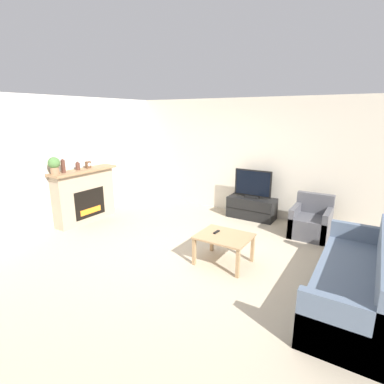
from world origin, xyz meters
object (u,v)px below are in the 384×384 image
at_px(mantel_vase_left, 63,166).
at_px(mantel_clock, 88,165).
at_px(coffee_table, 224,239).
at_px(couch, 355,282).
at_px(tv_stand, 252,208).
at_px(tv, 253,185).
at_px(fireplace, 85,195).
at_px(remote, 216,232).
at_px(mantel_vase_centre_left, 78,166).
at_px(potted_plant, 54,165).
at_px(armchair, 311,222).

relative_size(mantel_vase_left, mantel_clock, 1.90).
xyz_separation_m(coffee_table, couch, (1.87, -0.09, -0.11)).
distance_m(tv_stand, tv, 0.55).
bearing_deg(mantel_clock, tv_stand, 32.61).
height_order(fireplace, tv_stand, fireplace).
bearing_deg(remote, mantel_vase_centre_left, -177.09).
xyz_separation_m(mantel_vase_left, tv, (3.09, 2.59, -0.52)).
bearing_deg(tv, coffee_table, -79.80).
distance_m(mantel_vase_left, couch, 5.48).
bearing_deg(couch, remote, 176.41).
distance_m(tv_stand, remote, 2.29).
bearing_deg(mantel_clock, tv, 32.58).
bearing_deg(potted_plant, armchair, 28.50).
bearing_deg(mantel_clock, mantel_vase_centre_left, -90.16).
bearing_deg(armchair, fireplace, -158.49).
height_order(fireplace, mantel_vase_left, mantel_vase_left).
bearing_deg(potted_plant, tv, 42.02).
height_order(potted_plant, armchair, potted_plant).
bearing_deg(mantel_clock, couch, -4.38).
distance_m(armchair, remote, 2.21).
height_order(coffee_table, remote, remote).
bearing_deg(tv_stand, tv, -90.00).
bearing_deg(mantel_clock, mantel_vase_left, -90.07).
bearing_deg(coffee_table, remote, 165.37).
height_order(armchair, remote, armchair).
bearing_deg(mantel_vase_centre_left, mantel_vase_left, -90.00).
bearing_deg(mantel_vase_centre_left, armchair, 22.86).
distance_m(tv_stand, coffee_table, 2.34).
height_order(mantel_vase_left, mantel_clock, mantel_vase_left).
relative_size(fireplace, mantel_clock, 10.30).
height_order(coffee_table, couch, couch).
bearing_deg(couch, armchair, 114.46).
distance_m(mantel_clock, coffee_table, 3.62).
xyz_separation_m(mantel_vase_centre_left, tv_stand, (3.09, 2.25, -1.02)).
height_order(armchair, coffee_table, armchair).
xyz_separation_m(fireplace, mantel_vase_centre_left, (0.02, -0.12, 0.66)).
bearing_deg(remote, couch, -0.45).
relative_size(tv, coffee_table, 1.04).
relative_size(mantel_vase_centre_left, armchair, 0.23).
height_order(mantel_clock, tv_stand, mantel_clock).
bearing_deg(tv_stand, mantel_vase_left, -139.99).
height_order(fireplace, remote, fireplace).
xyz_separation_m(mantel_clock, coffee_table, (3.50, -0.32, -0.84)).
height_order(mantel_vase_centre_left, tv, mantel_vase_centre_left).
xyz_separation_m(potted_plant, coffee_table, (3.50, 0.49, -0.96)).
xyz_separation_m(mantel_clock, tv_stand, (3.09, 1.98, -1.01)).
relative_size(potted_plant, armchair, 0.43).
bearing_deg(mantel_vase_left, potted_plant, -90.00).
bearing_deg(coffee_table, armchair, 63.75).
bearing_deg(fireplace, armchair, 21.51).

